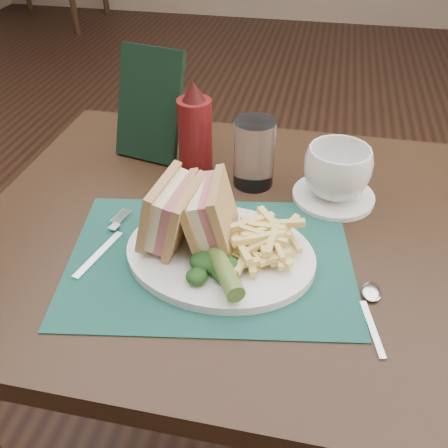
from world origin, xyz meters
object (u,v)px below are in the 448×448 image
(sandwich_half_a, at_px, (159,209))
(coffee_cup, at_px, (337,172))
(placemat, at_px, (210,259))
(check_presenter, at_px, (149,105))
(ketchup_bottle, at_px, (195,128))
(table_main, at_px, (233,359))
(drinking_glass, at_px, (254,153))
(saucer, at_px, (333,196))
(plate, at_px, (220,254))
(sandwich_half_b, at_px, (197,213))

(sandwich_half_a, distance_m, coffee_cup, 0.33)
(placemat, height_order, check_presenter, check_presenter)
(sandwich_half_a, height_order, ketchup_bottle, ketchup_bottle)
(table_main, xyz_separation_m, drinking_glass, (0.01, 0.13, 0.44))
(table_main, height_order, saucer, saucer)
(table_main, xyz_separation_m, ketchup_bottle, (-0.11, 0.16, 0.47))
(table_main, bearing_deg, drinking_glass, 86.47)
(plate, distance_m, ketchup_bottle, 0.28)
(check_presenter, bearing_deg, drinking_glass, -6.17)
(placemat, relative_size, sandwich_half_b, 3.92)
(sandwich_half_b, height_order, drinking_glass, same)
(saucer, xyz_separation_m, coffee_cup, (0.00, 0.00, 0.05))
(table_main, height_order, drinking_glass, drinking_glass)
(saucer, distance_m, check_presenter, 0.40)
(saucer, relative_size, check_presenter, 0.67)
(placemat, distance_m, saucer, 0.28)
(placemat, xyz_separation_m, check_presenter, (-0.19, 0.31, 0.11))
(saucer, xyz_separation_m, drinking_glass, (-0.15, 0.02, 0.06))
(placemat, relative_size, check_presenter, 1.99)
(placemat, xyz_separation_m, saucer, (0.18, 0.21, 0.00))
(plate, bearing_deg, drinking_glass, 90.59)
(drinking_glass, relative_size, ketchup_bottle, 0.70)
(placemat, xyz_separation_m, drinking_glass, (0.03, 0.23, 0.06))
(plate, relative_size, ketchup_bottle, 1.61)
(sandwich_half_a, height_order, coffee_cup, sandwich_half_a)
(sandwich_half_b, relative_size, ketchup_bottle, 0.61)
(check_presenter, bearing_deg, sandwich_half_b, -47.48)
(table_main, xyz_separation_m, saucer, (0.16, 0.11, 0.38))
(ketchup_bottle, height_order, check_presenter, check_presenter)
(plate, height_order, drinking_glass, drinking_glass)
(sandwich_half_a, relative_size, drinking_glass, 0.89)
(placemat, bearing_deg, table_main, 77.75)
(coffee_cup, distance_m, drinking_glass, 0.16)
(plate, bearing_deg, saucer, 55.22)
(saucer, bearing_deg, placemat, -130.87)
(saucer, bearing_deg, check_presenter, 165.85)
(table_main, height_order, sandwich_half_a, sandwich_half_a)
(placemat, xyz_separation_m, ketchup_bottle, (-0.09, 0.26, 0.09))
(table_main, height_order, ketchup_bottle, ketchup_bottle)
(plate, distance_m, sandwich_half_a, 0.12)
(drinking_glass, xyz_separation_m, check_presenter, (-0.22, 0.07, 0.04))
(coffee_cup, xyz_separation_m, drinking_glass, (-0.15, 0.02, 0.01))
(placemat, bearing_deg, sandwich_half_a, 169.05)
(sandwich_half_b, xyz_separation_m, saucer, (0.21, 0.19, -0.07))
(saucer, bearing_deg, sandwich_half_a, -143.80)
(ketchup_bottle, bearing_deg, plate, -67.73)
(table_main, height_order, sandwich_half_b, sandwich_half_b)
(table_main, bearing_deg, saucer, 34.54)
(saucer, bearing_deg, drinking_glass, 171.85)
(plate, distance_m, sandwich_half_b, 0.08)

